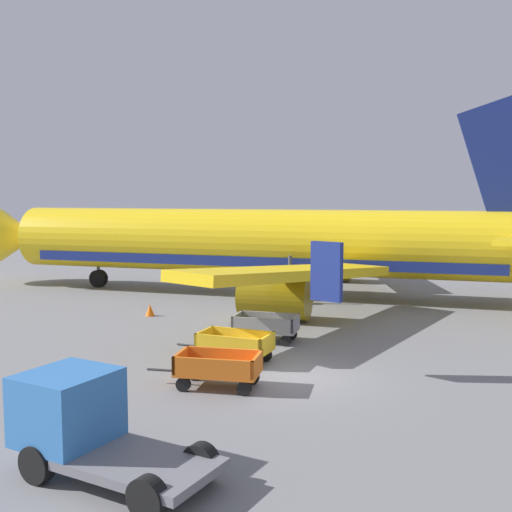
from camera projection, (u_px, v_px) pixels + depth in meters
The scene contains 7 objects.
ground_plane at pixel (295, 376), 19.93m from camera, with size 220.00×220.00×0.00m, color slate.
airplane at pixel (274, 243), 35.38m from camera, with size 37.38×30.24×11.34m.
baggage_cart_nearest at pixel (218, 368), 18.71m from camera, with size 3.62×1.72×1.07m.
baggage_cart_second_in_row at pixel (235, 346), 21.51m from camera, with size 3.61×2.10×1.07m.
baggage_cart_third_in_row at pixel (266, 327), 24.59m from camera, with size 3.63×1.85×1.07m.
service_truck_beside_carts at pixel (85, 422), 12.99m from camera, with size 4.77×3.58×2.10m.
traffic_cone_near_plane at pixel (150, 310), 29.75m from camera, with size 0.44×0.44×0.58m, color orange.
Camera 1 is at (0.18, -19.47, 5.90)m, focal length 43.17 mm.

